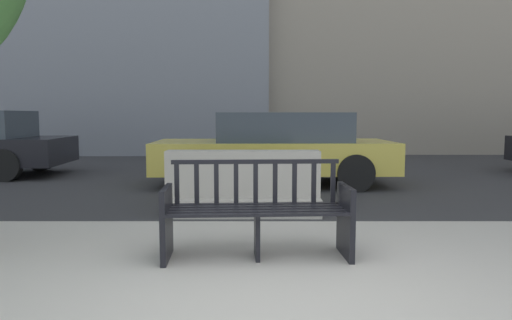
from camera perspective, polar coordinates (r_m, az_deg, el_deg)
The scene contains 5 objects.
ground_plane at distance 3.10m, azimuth 4.82°, elevation -19.24°, with size 200.00×200.00×0.00m, color #B7B2A8.
street_asphalt at distance 11.58m, azimuth 1.15°, elevation -0.76°, with size 120.00×12.00×0.01m, color #333335.
street_bench at distance 4.21m, azimuth 0.01°, elevation -6.80°, with size 1.72×0.61×0.88m.
jersey_barrier_centre at distance 6.00m, azimuth -1.73°, elevation -3.57°, with size 2.00×0.69×0.84m.
car_taxi_near at distance 8.47m, azimuth 2.43°, elevation 1.50°, with size 4.37×1.91×1.34m.
Camera 1 is at (-0.25, -2.80, 1.31)m, focal length 32.00 mm.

